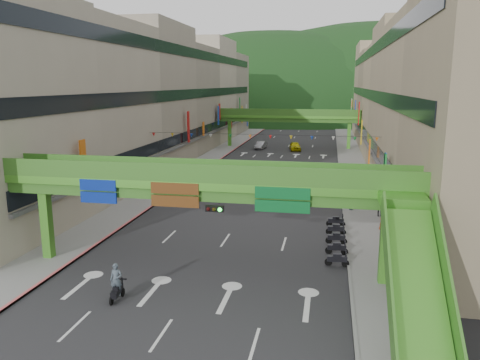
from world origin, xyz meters
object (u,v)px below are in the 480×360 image
Objects in this scene: overpass_near at (216,195)px; car_silver at (261,145)px; pedestrian_red at (385,220)px; scooter_rider_mid at (285,191)px; car_yellow at (295,146)px; scooter_rider_near at (116,283)px.

car_silver is at bearing 95.62° from overpass_near.
car_silver is 48.93m from pedestrian_red.
scooter_rider_mid is 0.47× the size of car_yellow.
scooter_rider_near is at bearing -156.51° from pedestrian_red.
pedestrian_red is at bearing -63.25° from car_silver.
scooter_rider_near is 22.25m from pedestrian_red.
overpass_near reaches higher than scooter_rider_near.
overpass_near is at bearing -99.88° from car_yellow.
overpass_near is 14.85× the size of pedestrian_red.
overpass_near is 57.60m from car_silver.
pedestrian_red is at bearing 44.51° from scooter_rider_near.
overpass_near is 20.10m from scooter_rider_mid.
scooter_rider_near is 24.92m from scooter_rider_mid.
car_yellow is 2.40× the size of pedestrian_red.
scooter_rider_near is at bearing -104.17° from car_yellow.
scooter_rider_mid is at bearing -96.45° from car_yellow.
scooter_rider_near is 1.01× the size of scooter_rider_mid.
scooter_rider_near is at bearing -106.40° from scooter_rider_mid.
scooter_rider_mid is 36.80m from car_yellow.
pedestrian_red reaches higher than car_silver.
car_yellow is (6.31, -0.86, 0.09)m from car_silver.
overpass_near is at bearing 43.59° from scooter_rider_near.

